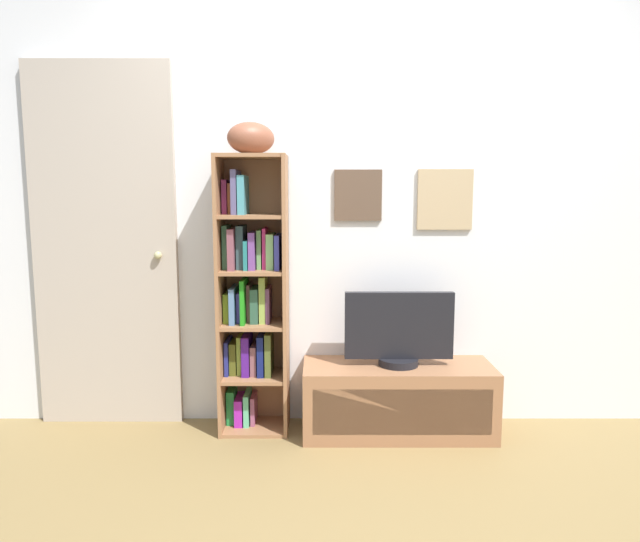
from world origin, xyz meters
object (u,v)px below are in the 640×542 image
football (249,138)px  television (397,330)px  bookshelf (249,297)px  door (103,248)px  tv_stand (396,399)px

football → television: bearing=-4.0°
bookshelf → television: (0.82, -0.09, -0.17)m
football → door: 1.05m
bookshelf → television: bearing=-6.0°
tv_stand → television: 0.39m
bookshelf → football: 0.87m
bookshelf → football: bearing=-58.1°
tv_stand → door: door is taller
bookshelf → door: door is taller
television → door: (-1.66, 0.18, 0.44)m
bookshelf → door: bearing=173.9°
television → bookshelf: bearing=174.0°
football → door: (-0.86, 0.12, -0.60)m
tv_stand → door: (-1.66, 0.18, 0.83)m
football → door: bearing=172.0°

